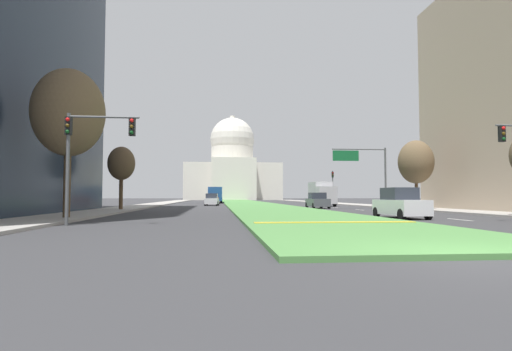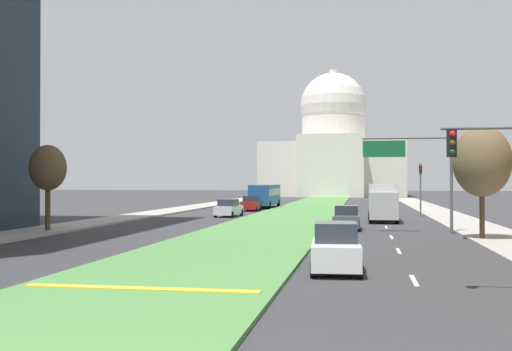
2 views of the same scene
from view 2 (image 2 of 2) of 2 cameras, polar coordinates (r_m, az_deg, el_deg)
name	(u,v)px [view 2 (image 2 of 2)]	position (r m, az deg, el deg)	size (l,w,h in m)	color
ground_plane	(308,209)	(76.30, 4.83, -3.11)	(300.58, 300.58, 0.00)	#333335
grass_median	(302,211)	(69.50, 4.33, -3.31)	(8.31, 122.96, 0.14)	#4C8442
median_curb_nose	(140,288)	(19.33, -10.73, -10.30)	(7.48, 0.50, 0.04)	gold
lane_dashes_right	(390,235)	(39.96, 12.42, -5.45)	(0.16, 41.42, 0.01)	silver
sidewalk_left	(158,213)	(65.95, -9.16, -3.45)	(4.00, 122.96, 0.15)	#9E9991
sidewalk_right	(446,215)	(62.87, 17.26, -3.58)	(4.00, 122.96, 0.15)	#9E9991
capitol_building	(333,151)	(143.87, 7.19, 2.32)	(32.16, 28.09, 29.55)	silver
traffic_light_far_right	(421,182)	(61.34, 15.08, -0.63)	(0.28, 0.35, 5.20)	#515456
overhead_guide_sign	(417,163)	(41.84, 14.74, 1.16)	(5.89, 0.20, 6.50)	#515456
street_tree_left_mid	(48,169)	(43.41, -18.82, 0.61)	(2.46, 2.46, 5.88)	#4C3823
street_tree_right_mid	(482,161)	(37.61, 20.31, 1.24)	(3.31, 3.31, 6.67)	#4C3823
sedan_lead_stopped	(336,249)	(23.66, 7.45, -6.79)	(2.04, 4.24, 1.87)	silver
sedan_midblock	(347,218)	(43.90, 8.43, -3.97)	(1.90, 4.13, 1.72)	#4C5156
sedan_distant	(229,208)	(59.41, -2.57, -3.09)	(2.08, 4.56, 1.69)	silver
sedan_far_horizon	(251,204)	(70.80, -0.47, -2.65)	(1.96, 4.62, 1.77)	maroon
box_truck_delivery	(383,202)	(52.89, 11.73, -2.43)	(2.40, 6.40, 3.20)	#BCBCC1
city_bus	(265,194)	(79.23, 0.86, -1.74)	(2.62, 11.00, 2.95)	#1E4C8C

